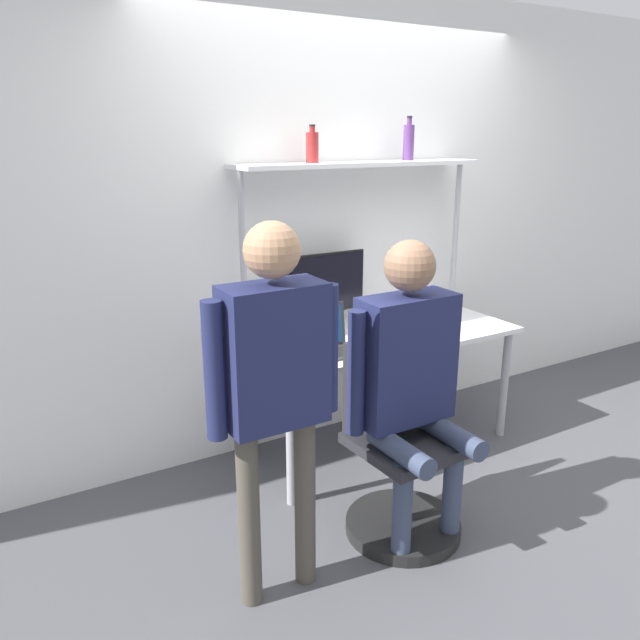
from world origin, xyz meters
TOP-DOWN VIEW (x-y plane):
  - ground_plane at (0.00, 0.00)m, footprint 12.00×12.00m
  - wall_back at (0.00, 0.79)m, footprint 8.00×0.06m
  - desk at (0.00, 0.39)m, footprint 1.65×0.74m
  - shelf_unit at (0.00, 0.61)m, footprint 1.56×0.30m
  - monitor at (-0.21, 0.64)m, footprint 0.52×0.16m
  - laptop at (-0.45, 0.27)m, footprint 0.32×0.24m
  - cell_phone at (-0.22, 0.19)m, footprint 0.07×0.15m
  - office_chair at (-0.41, -0.37)m, footprint 0.56×0.56m
  - person_seated at (-0.41, -0.41)m, footprint 0.62×0.47m
  - person_standing at (-1.11, -0.46)m, footprint 0.56×0.21m
  - bottle_red at (-0.33, 0.61)m, footprint 0.07×0.07m
  - bottle_purple at (0.34, 0.61)m, footprint 0.07×0.07m

SIDE VIEW (x-z plane):
  - ground_plane at x=0.00m, z-range 0.00..0.00m
  - office_chair at x=-0.41m, z-range -0.18..0.77m
  - desk at x=0.00m, z-range 0.29..1.03m
  - cell_phone at x=-0.22m, z-range 0.73..0.75m
  - laptop at x=-0.45m, z-range 0.68..0.93m
  - person_seated at x=-0.41m, z-range 0.14..1.57m
  - monitor at x=-0.21m, z-range 0.76..1.22m
  - person_standing at x=-1.11m, z-range 0.21..1.79m
  - wall_back at x=0.00m, z-range 0.00..2.70m
  - shelf_unit at x=0.00m, z-range 0.61..2.32m
  - bottle_red at x=-0.33m, z-range 1.70..1.90m
  - bottle_purple at x=0.34m, z-range 1.69..1.95m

